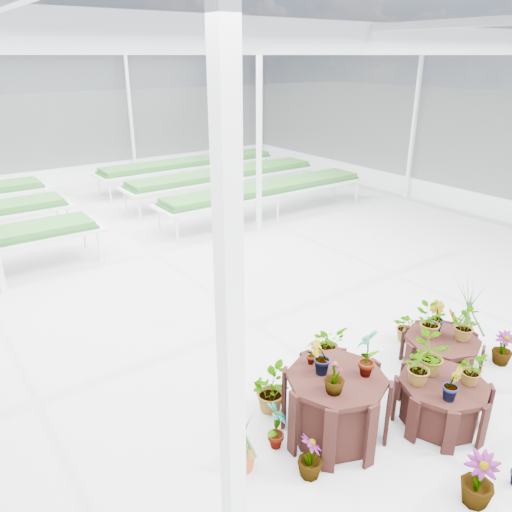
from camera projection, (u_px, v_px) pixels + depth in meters
ground_plane at (254, 333)px, 8.12m from camera, size 24.00×24.00×0.00m
greenhouse_shell at (254, 199)px, 7.27m from camera, size 18.00×24.00×4.50m
steel_frame at (254, 199)px, 7.27m from camera, size 18.00×24.00×4.50m
nursery_benches at (98, 207)px, 13.37m from camera, size 16.00×7.00×0.84m
plinth_tall at (335, 406)px, 5.80m from camera, size 1.28×1.28×0.82m
plinth_mid at (441, 402)px, 6.04m from camera, size 1.12×1.12×0.58m
plinth_low at (441, 353)px, 7.13m from camera, size 1.34×1.34×0.48m
nursery_plants at (393, 361)px, 6.45m from camera, size 4.59×3.23×1.42m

